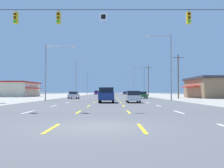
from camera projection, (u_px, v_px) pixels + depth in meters
ground_plane at (110, 96)px, 75.91m from camera, size 572.00×572.00×0.00m
lot_apron_left at (30, 96)px, 75.86m from camera, size 28.00×440.00×0.01m
lot_apron_right at (189, 96)px, 75.95m from camera, size 28.00×440.00×0.01m
lane_markings at (110, 95)px, 114.39m from camera, size 10.64×227.60×0.01m
signal_span_wire at (101, 45)px, 19.31m from camera, size 24.91×0.53×9.05m
hatchback_inner_right_nearest at (132, 97)px, 31.78m from camera, size 1.72×3.90×1.54m
suv_center_turn_near at (106, 95)px, 31.97m from camera, size 1.98×4.90×1.98m
sedan_center_turn_mid at (108, 96)px, 41.73m from camera, size 1.80×4.50×1.46m
sedan_far_left_midfar at (73, 95)px, 49.56m from camera, size 1.80×4.50×1.46m
sedan_far_right_far at (142, 95)px, 52.36m from camera, size 1.80×4.50×1.46m
hatchback_far_right_farther at (125, 93)px, 117.46m from camera, size 1.72×3.90×1.54m
suv_far_left_farthest at (96, 93)px, 120.27m from camera, size 1.98×4.90×1.98m
sedan_far_right_distant_a at (124, 93)px, 127.86m from camera, size 1.80×4.50×1.46m
suv_far_left_distant_b at (97, 92)px, 131.37m from camera, size 1.98×4.90×1.98m
storefront_left_row_1 at (13, 89)px, 72.21m from camera, size 12.55×16.79×4.34m
storefront_right_row_1 at (216, 87)px, 56.64m from camera, size 12.81×14.70×4.79m
streetlight_left_row_0 at (49, 67)px, 39.28m from camera, size 4.90×0.26×9.03m
streetlight_right_row_0 at (168, 62)px, 39.34m from camera, size 4.11×0.26×10.77m
streetlight_left_row_1 at (76, 76)px, 72.32m from camera, size 3.46×0.26×10.59m
streetlight_right_row_1 at (142, 79)px, 72.33m from camera, size 4.76×0.26×8.70m
streetlight_left_row_2 at (88, 81)px, 105.33m from camera, size 4.46×0.26×10.17m
streetlight_right_row_2 at (132, 83)px, 105.35m from camera, size 5.04×0.26×8.93m
utility_pole_right_row_0 at (178, 76)px, 50.05m from camera, size 2.20×0.26×9.06m
utility_pole_right_row_1 at (148, 80)px, 83.00m from camera, size 2.20×0.26×10.37m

